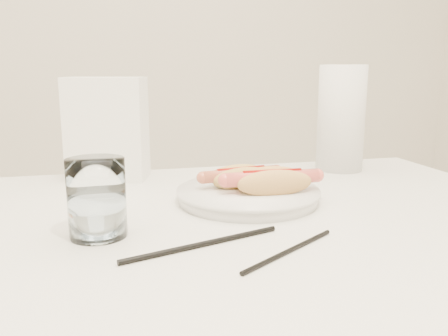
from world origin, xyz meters
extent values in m
cube|color=white|center=(0.00, 0.00, 0.73)|extent=(1.20, 0.80, 0.04)
cylinder|color=silver|center=(0.54, 0.34, 0.35)|extent=(0.04, 0.04, 0.71)
cylinder|color=white|center=(0.07, 0.08, 0.76)|extent=(0.25, 0.25, 0.02)
ellipsoid|color=tan|center=(0.07, 0.09, 0.79)|extent=(0.13, 0.05, 0.04)
ellipsoid|color=tan|center=(0.06, 0.12, 0.79)|extent=(0.13, 0.05, 0.04)
ellipsoid|color=tan|center=(0.07, 0.10, 0.78)|extent=(0.12, 0.06, 0.02)
cylinder|color=#C36144|center=(0.07, 0.10, 0.80)|extent=(0.15, 0.05, 0.02)
cylinder|color=#990A05|center=(0.07, 0.10, 0.81)|extent=(0.10, 0.02, 0.01)
ellipsoid|color=#DEA256|center=(0.11, 0.03, 0.79)|extent=(0.14, 0.04, 0.05)
ellipsoid|color=#DEA256|center=(0.11, 0.06, 0.79)|extent=(0.14, 0.04, 0.05)
ellipsoid|color=#DEA256|center=(0.11, 0.05, 0.78)|extent=(0.12, 0.05, 0.03)
cylinder|color=#F06054|center=(0.11, 0.05, 0.80)|extent=(0.17, 0.03, 0.03)
cylinder|color=#990A05|center=(0.11, 0.05, 0.81)|extent=(0.11, 0.01, 0.01)
cylinder|color=white|center=(-0.19, -0.04, 0.81)|extent=(0.08, 0.08, 0.11)
cylinder|color=black|center=(-0.05, -0.12, 0.75)|extent=(0.23, 0.08, 0.01)
cylinder|color=black|center=(0.06, -0.17, 0.75)|extent=(0.17, 0.11, 0.01)
cube|color=white|center=(-0.17, 0.33, 0.86)|extent=(0.19, 0.13, 0.22)
cube|color=#101235|center=(0.10, 0.21, 0.75)|extent=(0.18, 0.18, 0.01)
cylinder|color=white|center=(0.37, 0.30, 0.87)|extent=(0.14, 0.14, 0.25)
camera|label=1|loc=(-0.17, -0.71, 0.99)|focal=37.19mm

